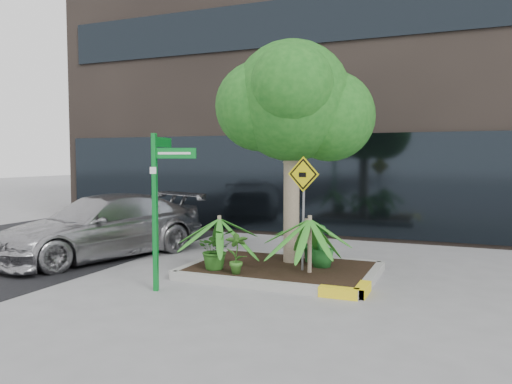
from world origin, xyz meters
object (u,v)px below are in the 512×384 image
at_px(tree, 292,101).
at_px(street_sign_post, 159,194).
at_px(parked_car, 102,226).
at_px(cattle_sign, 303,194).

height_order(tree, street_sign_post, tree).
distance_m(tree, parked_car, 4.75).
xyz_separation_m(parked_car, street_sign_post, (2.58, -1.76, 0.88)).
xyz_separation_m(tree, parked_car, (-4.04, -0.43, -2.47)).
height_order(parked_car, cattle_sign, cattle_sign).
relative_size(parked_car, cattle_sign, 2.29).
relative_size(tree, street_sign_post, 1.73).
xyz_separation_m(tree, street_sign_post, (-1.46, -2.20, -1.60)).
bearing_deg(street_sign_post, parked_car, 135.38).
bearing_deg(street_sign_post, tree, 46.22).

